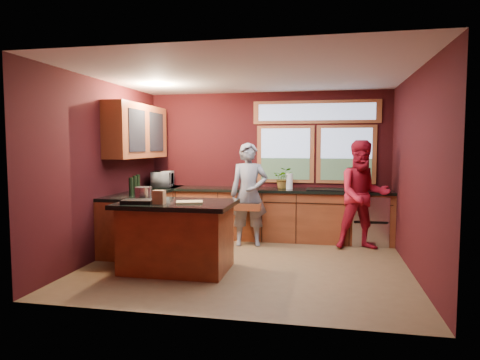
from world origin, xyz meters
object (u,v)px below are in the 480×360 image
(stock_pot, at_px, (143,193))
(person_grey, at_px, (249,194))
(cutting_board, at_px, (189,202))
(person_red, at_px, (363,195))
(island, at_px, (177,236))

(stock_pot, bearing_deg, person_grey, 49.91)
(person_grey, relative_size, cutting_board, 5.02)
(person_grey, bearing_deg, stock_pot, -140.74)
(person_red, bearing_deg, island, -157.41)
(island, xyz_separation_m, cutting_board, (0.20, -0.05, 0.48))
(island, height_order, person_grey, person_grey)
(island, xyz_separation_m, stock_pot, (-0.55, 0.15, 0.56))
(cutting_board, bearing_deg, person_grey, 73.33)
(person_red, distance_m, cutting_board, 2.99)
(island, height_order, stock_pot, stock_pot)
(stock_pot, bearing_deg, cutting_board, -14.93)
(island, relative_size, person_red, 0.86)
(cutting_board, bearing_deg, stock_pot, 165.07)
(person_red, height_order, cutting_board, person_red)
(island, height_order, person_red, person_red)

